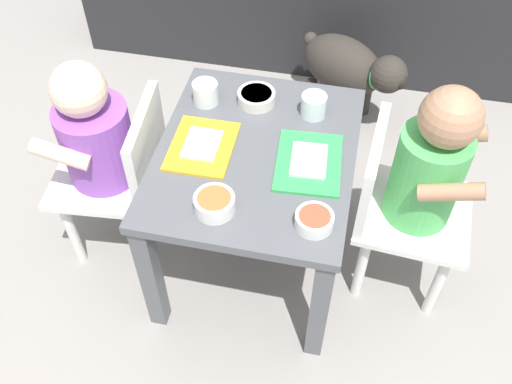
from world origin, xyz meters
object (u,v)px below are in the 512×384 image
object	(u,v)px
dog	(349,67)
water_cup_left	(313,106)
food_tray_right	(309,162)
cereal_bowl_right_side	(314,220)
food_tray_left	(202,146)
dining_table	(256,173)
seated_child_left	(101,142)
veggie_bowl_near	(256,97)
water_cup_right	(206,94)
seated_child_right	(423,174)
cereal_bowl_left_side	(214,203)

from	to	relation	value
dog	water_cup_left	xyz separation A→B (m)	(-0.07, -0.53, 0.25)
food_tray_right	cereal_bowl_right_side	bearing A→B (deg)	-77.93
food_tray_left	water_cup_left	size ratio (longest dim) A/B	3.01
dining_table	water_cup_left	world-z (taller)	water_cup_left
seated_child_left	food_tray_right	world-z (taller)	seated_child_left
dog	cereal_bowl_right_side	xyz separation A→B (m)	(-0.01, -0.89, 0.24)
food_tray_right	veggie_bowl_near	size ratio (longest dim) A/B	2.16
seated_child_left	water_cup_left	world-z (taller)	seated_child_left
seated_child_left	water_cup_left	xyz separation A→B (m)	(0.52, 0.18, 0.06)
veggie_bowl_near	dining_table	bearing A→B (deg)	-78.21
dining_table	food_tray_right	size ratio (longest dim) A/B	2.73
water_cup_right	food_tray_left	bearing A→B (deg)	-77.68
seated_child_right	water_cup_right	world-z (taller)	seated_child_right
water_cup_left	water_cup_right	size ratio (longest dim) A/B	0.98
cereal_bowl_right_side	food_tray_right	bearing A→B (deg)	102.07
seated_child_left	dog	bearing A→B (deg)	50.63
food_tray_right	water_cup_left	xyz separation A→B (m)	(-0.02, 0.18, 0.02)
seated_child_left	food_tray_left	world-z (taller)	seated_child_left
food_tray_left	cereal_bowl_right_side	xyz separation A→B (m)	(0.30, -0.18, 0.01)
cereal_bowl_right_side	water_cup_right	bearing A→B (deg)	133.97
food_tray_right	seated_child_left	bearing A→B (deg)	-179.70
water_cup_right	veggie_bowl_near	world-z (taller)	water_cup_right
dining_table	veggie_bowl_near	world-z (taller)	veggie_bowl_near
dining_table	seated_child_right	size ratio (longest dim) A/B	0.87
cereal_bowl_right_side	cereal_bowl_left_side	distance (m)	0.22
cereal_bowl_left_side	food_tray_right	bearing A→B (deg)	45.27
dog	cereal_bowl_right_side	distance (m)	0.93
dog	cereal_bowl_left_side	distance (m)	0.96
food_tray_left	food_tray_right	bearing A→B (deg)	0.00
dog	veggie_bowl_near	bearing A→B (deg)	-113.24
seated_child_left	seated_child_right	size ratio (longest dim) A/B	0.94
seated_child_right	food_tray_left	size ratio (longest dim) A/B	3.42
seated_child_right	water_cup_left	bearing A→B (deg)	153.79
seated_child_left	water_cup_right	size ratio (longest dim) A/B	9.49
seated_child_right	food_tray_left	world-z (taller)	seated_child_right
food_tray_left	cereal_bowl_left_side	distance (m)	0.20
dog	food_tray_right	xyz separation A→B (m)	(-0.05, -0.71, 0.23)
seated_child_left	dining_table	bearing A→B (deg)	2.54
seated_child_right	cereal_bowl_right_side	distance (m)	0.32
cereal_bowl_left_side	dog	bearing A→B (deg)	75.34
seated_child_right	food_tray_right	xyz separation A→B (m)	(-0.27, -0.04, 0.02)
food_tray_left	dining_table	bearing A→B (deg)	6.51
seated_child_right	food_tray_right	world-z (taller)	seated_child_right
water_cup_right	cereal_bowl_right_side	size ratio (longest dim) A/B	0.79
seated_child_left	seated_child_right	world-z (taller)	seated_child_right
dog	food_tray_left	world-z (taller)	food_tray_left
dining_table	dog	bearing A→B (deg)	75.24
dining_table	veggie_bowl_near	bearing A→B (deg)	101.79
cereal_bowl_left_side	seated_child_right	bearing A→B (deg)	26.03
dog	water_cup_right	size ratio (longest dim) A/B	6.00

